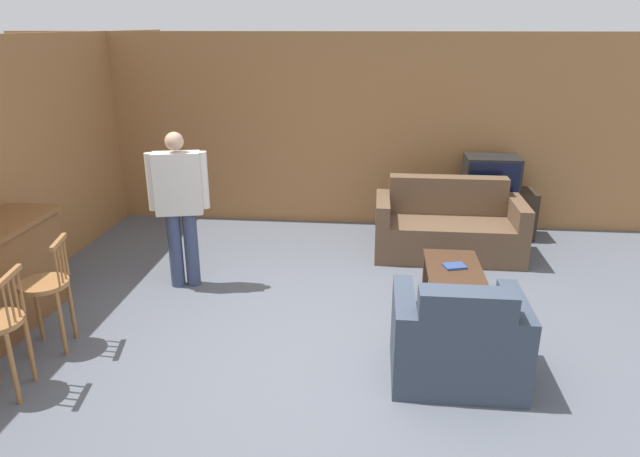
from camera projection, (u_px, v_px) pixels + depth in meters
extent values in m
plane|color=#565B66|center=(323.00, 353.00, 4.94)|extent=(24.00, 24.00, 0.00)
cube|color=#9E6B3D|center=(347.00, 131.00, 7.80)|extent=(9.40, 0.08, 2.60)
cube|color=#9E6B3D|center=(22.00, 164.00, 5.98)|extent=(0.08, 8.52, 2.60)
cylinder|color=#996638|center=(30.00, 348.00, 4.46)|extent=(0.04, 0.04, 0.59)
cylinder|color=#996638|center=(13.00, 369.00, 4.19)|extent=(0.04, 0.04, 0.59)
cylinder|color=#996638|center=(21.00, 291.00, 4.27)|extent=(0.02, 0.02, 0.34)
cylinder|color=#996638|center=(16.00, 296.00, 4.19)|extent=(0.02, 0.02, 0.34)
cylinder|color=#996638|center=(11.00, 301.00, 4.12)|extent=(0.02, 0.02, 0.34)
cylinder|color=#996638|center=(6.00, 307.00, 4.04)|extent=(0.02, 0.02, 0.34)
cube|color=#996638|center=(9.00, 276.00, 4.09)|extent=(0.09, 0.35, 0.04)
cylinder|color=#996638|center=(44.00, 284.00, 4.83)|extent=(0.49, 0.49, 0.04)
cylinder|color=#996638|center=(38.00, 310.00, 5.05)|extent=(0.04, 0.04, 0.59)
cylinder|color=#996638|center=(26.00, 326.00, 4.79)|extent=(0.04, 0.04, 0.59)
cylinder|color=#996638|center=(72.00, 308.00, 5.08)|extent=(0.04, 0.04, 0.59)
cylinder|color=#996638|center=(62.00, 324.00, 4.82)|extent=(0.04, 0.04, 0.59)
cylinder|color=#996638|center=(66.00, 257.00, 4.90)|extent=(0.02, 0.02, 0.34)
cylinder|color=#996638|center=(63.00, 261.00, 4.82)|extent=(0.02, 0.02, 0.34)
cylinder|color=#996638|center=(60.00, 265.00, 4.74)|extent=(0.02, 0.02, 0.34)
cylinder|color=#996638|center=(57.00, 269.00, 4.67)|extent=(0.02, 0.02, 0.34)
cube|color=#996638|center=(58.00, 242.00, 4.72)|extent=(0.11, 0.35, 0.04)
cube|color=brown|center=(448.00, 238.00, 6.95)|extent=(1.44, 0.83, 0.45)
cube|color=brown|center=(448.00, 195.00, 7.08)|extent=(1.44, 0.22, 0.46)
cube|color=brown|center=(382.00, 226.00, 6.98)|extent=(0.16, 0.83, 0.71)
cube|color=brown|center=(516.00, 230.00, 6.83)|extent=(0.16, 0.83, 0.71)
cube|color=#384251|center=(456.00, 351.00, 4.55)|extent=(0.69, 0.79, 0.45)
cube|color=#384251|center=(466.00, 318.00, 4.13)|extent=(0.69, 0.22, 0.44)
cube|color=#384251|center=(512.00, 340.00, 4.47)|extent=(0.16, 0.79, 0.70)
cube|color=#384251|center=(403.00, 335.00, 4.55)|extent=(0.16, 0.79, 0.70)
cube|color=#472D1E|center=(454.00, 270.00, 5.60)|extent=(0.54, 0.99, 0.04)
cube|color=#472D1E|center=(433.00, 310.00, 5.27)|extent=(0.06, 0.06, 0.39)
cube|color=#472D1E|center=(484.00, 312.00, 5.23)|extent=(0.06, 0.06, 0.39)
cube|color=#472D1E|center=(426.00, 270.00, 6.12)|extent=(0.06, 0.06, 0.39)
cube|color=#472D1E|center=(469.00, 272.00, 6.08)|extent=(0.06, 0.06, 0.39)
cube|color=#2D2319|center=(487.00, 213.00, 7.60)|extent=(1.21, 0.45, 0.63)
cube|color=black|center=(491.00, 173.00, 7.42)|extent=(0.69, 0.47, 0.45)
cube|color=black|center=(495.00, 178.00, 7.20)|extent=(0.62, 0.01, 0.38)
cube|color=navy|center=(455.00, 266.00, 5.61)|extent=(0.24, 0.20, 0.02)
cylinder|color=#384260|center=(176.00, 250.00, 6.09)|extent=(0.15, 0.15, 0.82)
cylinder|color=#384260|center=(192.00, 249.00, 6.11)|extent=(0.15, 0.15, 0.82)
cube|color=beige|center=(178.00, 183.00, 5.85)|extent=(0.51, 0.29, 0.65)
cylinder|color=beige|center=(151.00, 182.00, 5.81)|extent=(0.10, 0.10, 0.60)
cylinder|color=beige|center=(204.00, 180.00, 5.87)|extent=(0.10, 0.10, 0.60)
sphere|color=tan|center=(174.00, 141.00, 5.70)|extent=(0.19, 0.19, 0.19)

